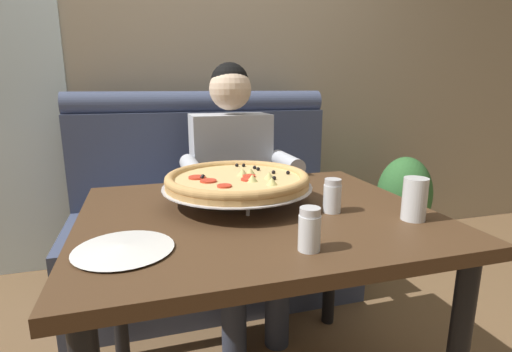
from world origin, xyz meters
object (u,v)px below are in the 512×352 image
(diner_main, at_px, (235,178))
(plate_near_left, at_px, (124,247))
(shaker_parmesan, at_px, (332,198))
(dining_table, at_px, (257,238))
(drinking_glass, at_px, (414,201))
(shaker_pepper_flakes, at_px, (309,232))
(booth_bench, at_px, (211,221))
(potted_plant, at_px, (403,202))
(pizza, at_px, (238,180))

(diner_main, bearing_deg, plate_near_left, -119.47)
(diner_main, distance_m, shaker_parmesan, 0.77)
(dining_table, relative_size, drinking_glass, 8.52)
(shaker_pepper_flakes, bearing_deg, drinking_glass, 16.26)
(booth_bench, distance_m, potted_plant, 1.33)
(booth_bench, xyz_separation_m, dining_table, (0.00, -0.93, 0.27))
(shaker_parmesan, bearing_deg, drinking_glass, -33.71)
(plate_near_left, bearing_deg, shaker_parmesan, 11.30)
(pizza, bearing_deg, plate_near_left, -140.24)
(pizza, bearing_deg, booth_bench, 87.17)
(diner_main, height_order, pizza, diner_main)
(booth_bench, bearing_deg, dining_table, -90.00)
(diner_main, height_order, plate_near_left, diner_main)
(shaker_parmesan, height_order, plate_near_left, shaker_parmesan)
(booth_bench, relative_size, potted_plant, 2.19)
(booth_bench, distance_m, shaker_pepper_flakes, 1.33)
(diner_main, bearing_deg, potted_plant, 13.35)
(booth_bench, distance_m, dining_table, 0.97)
(pizza, distance_m, shaker_pepper_flakes, 0.44)
(booth_bench, height_order, dining_table, booth_bench)
(booth_bench, bearing_deg, drinking_glass, -69.25)
(dining_table, xyz_separation_m, plate_near_left, (-0.41, -0.21, 0.11))
(diner_main, relative_size, potted_plant, 1.82)
(dining_table, distance_m, shaker_parmesan, 0.28)
(dining_table, height_order, plate_near_left, plate_near_left)
(booth_bench, relative_size, dining_table, 1.37)
(shaker_parmesan, relative_size, shaker_pepper_flakes, 1.00)
(drinking_glass, bearing_deg, plate_near_left, 179.37)
(pizza, relative_size, shaker_parmesan, 4.67)
(dining_table, height_order, drinking_glass, drinking_glass)
(booth_bench, bearing_deg, diner_main, -72.29)
(diner_main, xyz_separation_m, shaker_parmesan, (0.14, -0.75, 0.10))
(dining_table, height_order, potted_plant, dining_table)
(shaker_parmesan, bearing_deg, shaker_pepper_flakes, -127.43)
(pizza, xyz_separation_m, drinking_glass, (0.48, -0.31, -0.02))
(booth_bench, xyz_separation_m, potted_plant, (1.33, 0.03, -0.01))
(diner_main, height_order, shaker_parmesan, diner_main)
(shaker_pepper_flakes, distance_m, potted_plant, 1.88)
(plate_near_left, bearing_deg, booth_bench, 70.28)
(pizza, height_order, potted_plant, pizza)
(dining_table, bearing_deg, drinking_glass, -26.43)
(booth_bench, relative_size, shaker_parmesan, 13.87)
(diner_main, height_order, potted_plant, diner_main)
(dining_table, xyz_separation_m, drinking_glass, (0.44, -0.22, 0.15))
(dining_table, xyz_separation_m, shaker_pepper_flakes, (0.04, -0.33, 0.14))
(dining_table, relative_size, potted_plant, 1.60)
(booth_bench, xyz_separation_m, shaker_parmesan, (0.23, -1.01, 0.41))
(plate_near_left, bearing_deg, drinking_glass, -0.63)
(potted_plant, bearing_deg, pizza, -147.81)
(pizza, height_order, plate_near_left, pizza)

